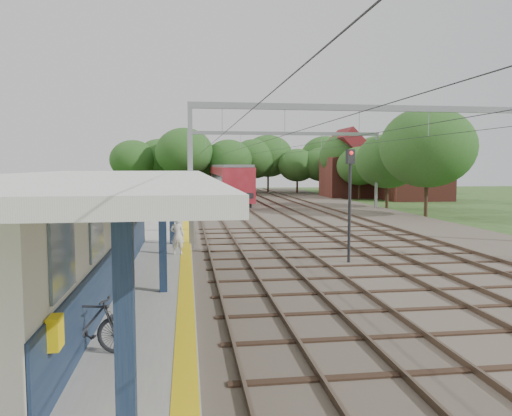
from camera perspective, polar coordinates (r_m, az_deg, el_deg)
ground at (r=10.89m, az=22.27°, el=-17.39°), size 160.00×160.00×0.00m
ballast_bed at (r=39.95m, az=5.42°, el=-0.86°), size 18.00×90.00×0.10m
platform at (r=23.12m, az=-13.60°, el=-4.90°), size 5.00×52.00×0.35m
yellow_stripe at (r=22.98m, az=-8.00°, el=-4.42°), size 0.45×52.00×0.01m
station_building at (r=16.23m, az=-21.03°, el=-2.56°), size 3.41×18.00×3.40m
canopy at (r=14.90m, az=-17.93°, el=3.06°), size 6.40×20.00×3.44m
rail_tracks at (r=39.44m, az=1.88°, el=-0.73°), size 11.80×88.00×0.15m
catenary_system at (r=35.05m, az=6.30°, el=7.27°), size 17.22×88.00×7.00m
tree_band at (r=66.42m, az=-0.10°, el=5.68°), size 31.72×30.88×8.82m
house_near at (r=60.63m, az=17.71°, el=3.69°), size 7.00×6.12×7.89m
house_far at (r=64.27m, az=11.36°, el=4.10°), size 8.00×6.12×8.66m
person at (r=21.02m, az=-8.98°, el=-3.12°), size 0.61×0.44×1.59m
bicycle at (r=10.63m, az=-18.89°, el=-12.47°), size 2.03×0.92×1.18m
train at (r=63.82m, az=-3.71°, el=3.28°), size 3.06×38.04×4.00m
signal_post at (r=20.52m, az=10.67°, el=1.99°), size 0.36×0.31×4.70m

